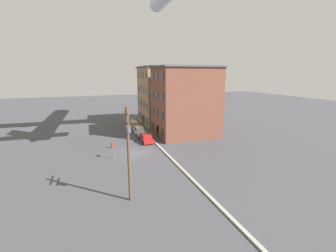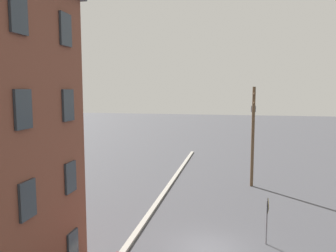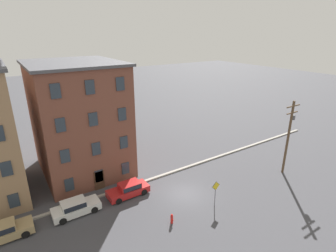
{
  "view_description": "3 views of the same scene",
  "coord_description": "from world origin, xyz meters",
  "views": [
    {
      "loc": [
        32.43,
        -6.0,
        11.85
      ],
      "look_at": [
        0.72,
        5.21,
        4.05
      ],
      "focal_mm": 24.0,
      "sensor_mm": 36.0,
      "label": 1
    },
    {
      "loc": [
        -17.43,
        -1.28,
        8.81
      ],
      "look_at": [
        1.73,
        2.65,
        6.65
      ],
      "focal_mm": 35.0,
      "sensor_mm": 36.0,
      "label": 2
    },
    {
      "loc": [
        -14.71,
        -19.04,
        16.44
      ],
      "look_at": [
        -0.05,
        3.29,
        6.78
      ],
      "focal_mm": 28.0,
      "sensor_mm": 36.0,
      "label": 3
    }
  ],
  "objects": [
    {
      "name": "ground_plane",
      "position": [
        0.0,
        0.0,
        0.0
      ],
      "size": [
        200.0,
        200.0,
        0.0
      ],
      "primitive_type": "plane",
      "color": "#424247"
    },
    {
      "name": "kerb_strip",
      "position": [
        0.0,
        4.5,
        0.08
      ],
      "size": [
        56.0,
        0.36,
        0.16
      ],
      "primitive_type": "cube",
      "color": "#9E998E",
      "rests_on": "ground_plane"
    },
    {
      "name": "apartment_corner",
      "position": [
        -19.6,
        11.15,
        6.83
      ],
      "size": [
        11.62,
        10.81,
        13.63
      ],
      "color": "#9E7A56",
      "rests_on": "ground_plane"
    },
    {
      "name": "apartment_midblock",
      "position": [
        -7.3,
        11.62,
        6.68
      ],
      "size": [
        9.92,
        11.75,
        13.32
      ],
      "color": "brown",
      "rests_on": "ground_plane"
    },
    {
      "name": "car_tan",
      "position": [
        -16.6,
        3.18,
        0.75
      ],
      "size": [
        4.4,
        1.92,
        1.43
      ],
      "color": "tan",
      "rests_on": "ground_plane"
    },
    {
      "name": "car_white",
      "position": [
        -10.68,
        3.15,
        0.75
      ],
      "size": [
        4.4,
        1.92,
        1.43
      ],
      "color": "silver",
      "rests_on": "ground_plane"
    },
    {
      "name": "car_red",
      "position": [
        -5.14,
        3.15,
        0.75
      ],
      "size": [
        4.4,
        1.92,
        1.43
      ],
      "color": "#B21E1E",
      "rests_on": "ground_plane"
    },
    {
      "name": "caution_sign",
      "position": [
        1.27,
        -3.21,
        1.84
      ],
      "size": [
        0.97,
        0.08,
        2.75
      ],
      "color": "slate",
      "rests_on": "ground_plane"
    },
    {
      "name": "utility_pole",
      "position": [
        12.92,
        -2.92,
        5.11
      ],
      "size": [
        2.4,
        0.44,
        9.09
      ],
      "color": "brown",
      "rests_on": "ground_plane"
    },
    {
      "name": "fire_hydrant",
      "position": [
        -3.75,
        -2.98,
        0.48
      ],
      "size": [
        0.24,
        0.34,
        0.96
      ],
      "color": "red",
      "rests_on": "ground_plane"
    }
  ]
}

